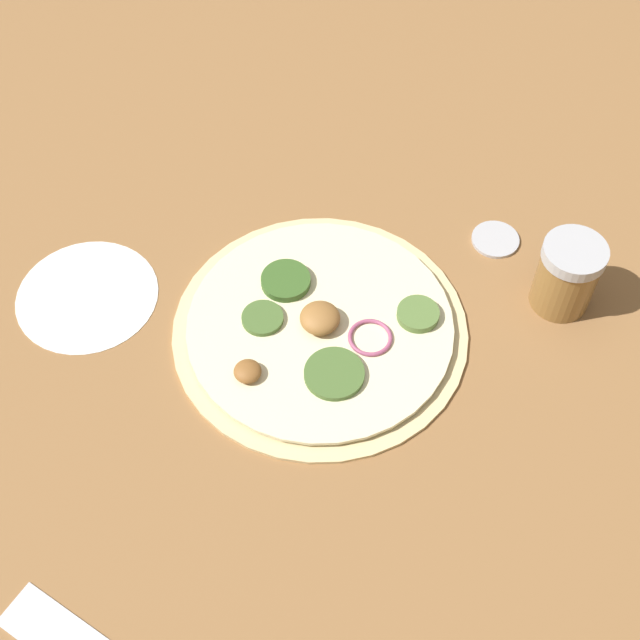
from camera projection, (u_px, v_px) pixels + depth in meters
name	position (u px, v px, depth m)	size (l,w,h in m)	color
ground_plane	(320.00, 331.00, 0.82)	(3.00, 3.00, 0.00)	olive
pizza	(320.00, 327.00, 0.81)	(0.27, 0.27, 0.03)	beige
spice_jar	(567.00, 275.00, 0.81)	(0.06, 0.06, 0.08)	olive
loose_cap	(496.00, 238.00, 0.88)	(0.05, 0.05, 0.01)	#B2B2B7
flour_patch	(87.00, 296.00, 0.84)	(0.13, 0.13, 0.00)	white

